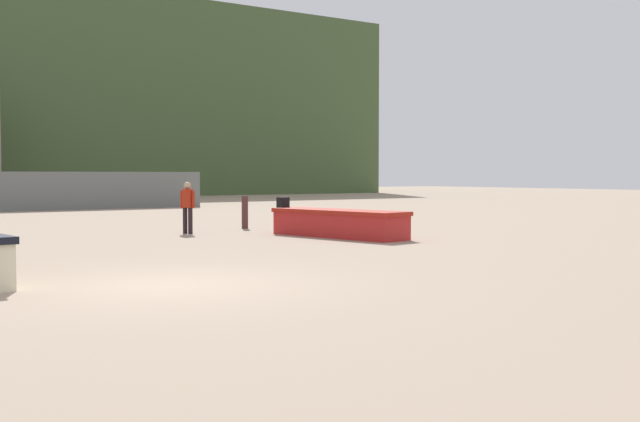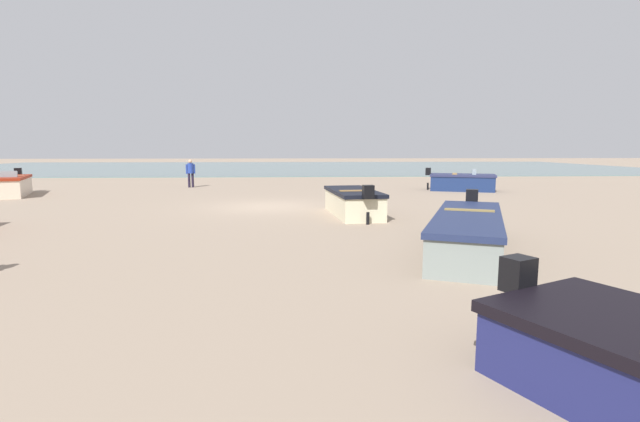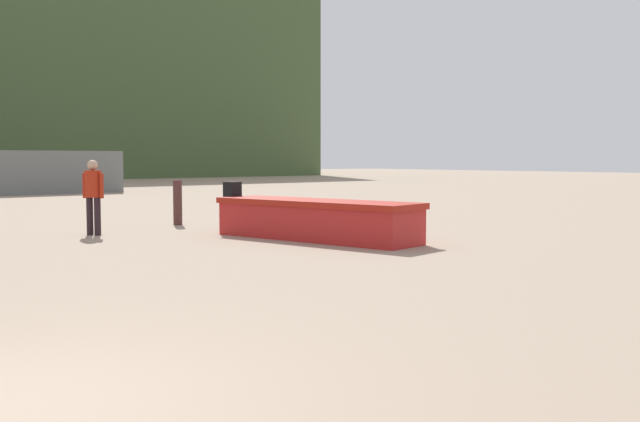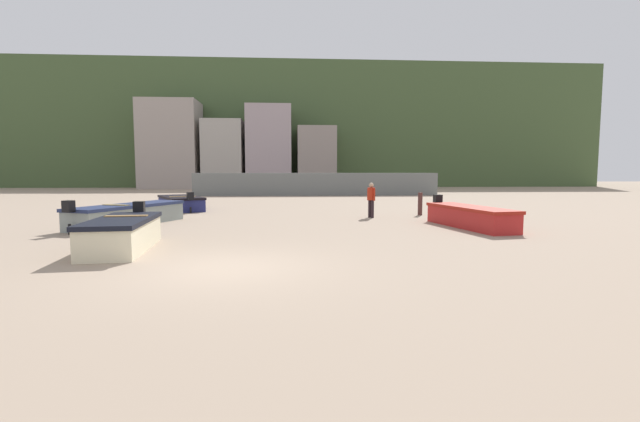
{
  "view_description": "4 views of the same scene",
  "coord_description": "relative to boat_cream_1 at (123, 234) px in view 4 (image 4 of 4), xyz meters",
  "views": [
    {
      "loc": [
        -5.23,
        -12.04,
        1.85
      ],
      "look_at": [
        3.81,
        1.02,
        1.11
      ],
      "focal_mm": 43.75,
      "sensor_mm": 36.0,
      "label": 1
    },
    {
      "loc": [
        -1.12,
        18.05,
        2.31
      ],
      "look_at": [
        -1.75,
        5.83,
        0.61
      ],
      "focal_mm": 25.77,
      "sensor_mm": 36.0,
      "label": 2
    },
    {
      "loc": [
        -1.34,
        -5.06,
        1.66
      ],
      "look_at": [
        2.86,
        -0.06,
        1.2
      ],
      "focal_mm": 41.8,
      "sensor_mm": 36.0,
      "label": 3
    },
    {
      "loc": [
        1.53,
        -9.62,
        2.13
      ],
      "look_at": [
        2.56,
        6.04,
        0.71
      ],
      "focal_mm": 24.57,
      "sensor_mm": 36.0,
      "label": 4
    }
  ],
  "objects": [
    {
      "name": "ground_plane",
      "position": [
        3.06,
        -2.5,
        -0.45
      ],
      "size": [
        160.0,
        160.0,
        0.0
      ],
      "primitive_type": "plane",
      "color": "gray"
    },
    {
      "name": "headland_hill",
      "position": [
        3.06,
        63.5,
        8.1
      ],
      "size": [
        90.0,
        32.0,
        17.09
      ],
      "primitive_type": "cube",
      "color": "#415631",
      "rests_on": "ground"
    },
    {
      "name": "harbor_pier",
      "position": [
        6.85,
        27.5,
        0.55
      ],
      "size": [
        21.65,
        2.4,
        2.0
      ],
      "primitive_type": "cube",
      "color": "slate",
      "rests_on": "ground"
    },
    {
      "name": "townhouse_left",
      "position": [
        -10.44,
        44.37,
        5.0
      ],
      "size": [
        7.0,
        5.72,
        10.89
      ],
      "primitive_type": "cube",
      "color": "#9F938A",
      "rests_on": "ground"
    },
    {
      "name": "townhouse_centre_left",
      "position": [
        -3.87,
        44.82,
        3.8
      ],
      "size": [
        4.9,
        6.63,
        8.5
      ],
      "primitive_type": "cube",
      "color": "#A69F95",
      "rests_on": "ground"
    },
    {
      "name": "townhouse_centre",
      "position": [
        1.83,
        44.58,
        4.72
      ],
      "size": [
        5.57,
        6.14,
        10.34
      ],
      "primitive_type": "cube",
      "color": "#A49297",
      "rests_on": "ground"
    },
    {
      "name": "townhouse_far_right",
      "position": [
        7.8,
        44.33,
        3.43
      ],
      "size": [
        4.79,
        5.66,
        7.75
      ],
      "primitive_type": "cube",
      "color": "gray",
      "rests_on": "ground"
    },
    {
      "name": "boat_cream_1",
      "position": [
        0.0,
        0.0,
        0.0
      ],
      "size": [
        1.78,
        4.05,
        1.19
      ],
      "rotation": [
        0.0,
        0.0,
        3.25
      ],
      "color": "beige",
      "rests_on": "ground"
    },
    {
      "name": "boat_navy_3",
      "position": [
        -1.57,
        12.64,
        -0.06
      ],
      "size": [
        3.45,
        4.64,
        1.08
      ],
      "rotation": [
        0.0,
        0.0,
        0.45
      ],
      "color": "navy",
      "rests_on": "ground"
    },
    {
      "name": "boat_grey_4",
      "position": [
        -1.88,
        5.64,
        -0.02
      ],
      "size": [
        3.31,
        5.42,
        1.16
      ],
      "rotation": [
        0.0,
        0.0,
        5.89
      ],
      "color": "gray",
      "rests_on": "ground"
    },
    {
      "name": "boat_red_5",
      "position": [
        11.38,
        4.09,
        -0.03
      ],
      "size": [
        2.02,
        4.96,
        1.13
      ],
      "rotation": [
        0.0,
        0.0,
        3.32
      ],
      "color": "#B32120",
      "rests_on": "ground"
    },
    {
      "name": "mooring_post_near_water",
      "position": [
        10.88,
        8.84,
        0.11
      ],
      "size": [
        0.22,
        0.22,
        1.11
      ],
      "primitive_type": "cylinder",
      "color": "#4A2B28",
      "rests_on": "ground"
    },
    {
      "name": "beach_walker_distant",
      "position": [
        8.26,
        7.81,
        0.51
      ],
      "size": [
        0.46,
        0.51,
        1.62
      ],
      "rotation": [
        0.0,
        0.0,
        2.08
      ],
      "color": "black",
      "rests_on": "ground"
    }
  ]
}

